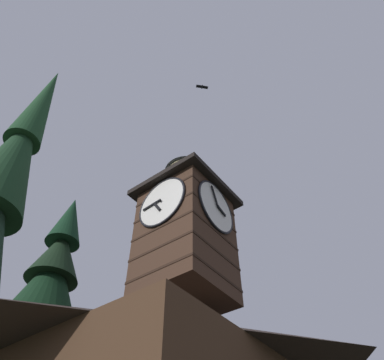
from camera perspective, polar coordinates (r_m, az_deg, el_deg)
clock_tower at (r=16.08m, az=-0.95°, el=-7.39°), size 3.78×3.78×8.02m
flying_bird_high at (r=19.70m, az=1.52°, el=13.86°), size 0.54×0.52×0.12m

